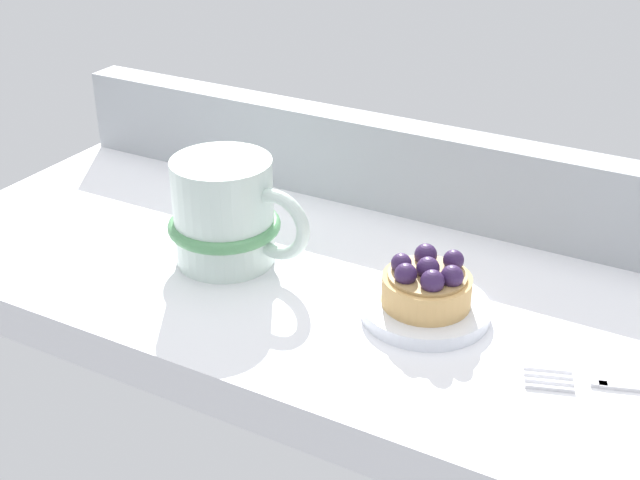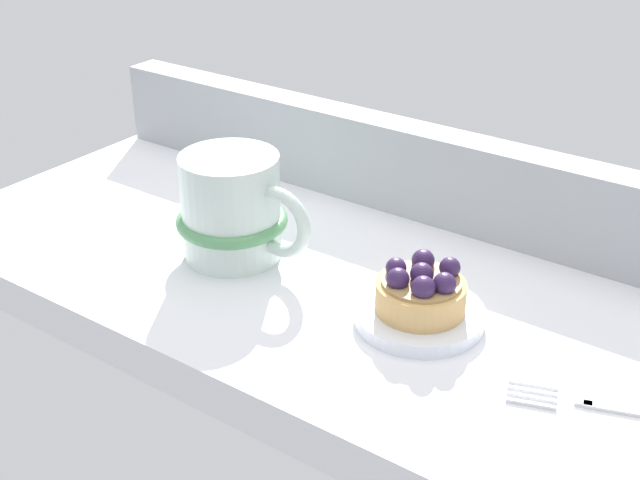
{
  "view_description": "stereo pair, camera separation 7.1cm",
  "coord_description": "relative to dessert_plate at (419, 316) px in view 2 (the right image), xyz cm",
  "views": [
    {
      "loc": [
        27.0,
        -57.25,
        38.02
      ],
      "look_at": [
        -3.37,
        -2.15,
        4.48
      ],
      "focal_mm": 47.61,
      "sensor_mm": 36.0,
      "label": 1
    },
    {
      "loc": [
        33.03,
        -53.46,
        38.02
      ],
      "look_at": [
        -3.37,
        -2.15,
        4.48
      ],
      "focal_mm": 47.61,
      "sensor_mm": 36.0,
      "label": 2
    }
  ],
  "objects": [
    {
      "name": "window_rail_back",
      "position": [
        -6.39,
        17.42,
        3.95
      ],
      "size": [
        84.1,
        3.83,
        9.01
      ],
      "primitive_type": "cube",
      "color": "#9EA3A8",
      "rests_on": "ground_plane"
    },
    {
      "name": "dessert_fork",
      "position": [
        17.72,
        -1.5,
        -0.25
      ],
      "size": [
        17.24,
        7.28,
        0.6
      ],
      "color": "silver",
      "rests_on": "ground_plane"
    },
    {
      "name": "dessert_plate",
      "position": [
        0.0,
        0.0,
        0.0
      ],
      "size": [
        10.55,
        10.55,
        1.18
      ],
      "color": "silver",
      "rests_on": "ground_plane"
    },
    {
      "name": "coffee_mug",
      "position": [
        -19.22,
        -0.12,
        4.16
      ],
      "size": [
        13.81,
        10.15,
        9.77
      ],
      "color": "silver",
      "rests_on": "ground_plane"
    },
    {
      "name": "raspberry_tart",
      "position": [
        0.02,
        -0.02,
        2.41
      ],
      "size": [
        7.25,
        7.25,
        4.18
      ],
      "color": "tan",
      "rests_on": "dessert_plate"
    },
    {
      "name": "ground_plane",
      "position": [
        -6.39,
        2.09,
        -2.51
      ],
      "size": [
        85.82,
        34.49,
        3.92
      ],
      "primitive_type": "cube",
      "color": "white"
    }
  ]
}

